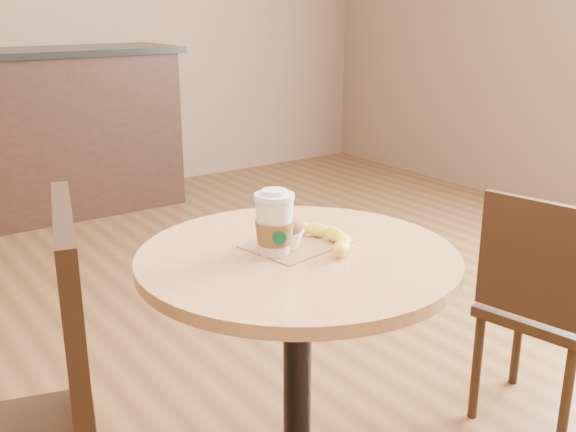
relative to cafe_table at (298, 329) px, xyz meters
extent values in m
cylinder|color=black|center=(0.00, 0.00, -0.18)|extent=(0.07, 0.07, 0.72)
cylinder|color=tan|center=(0.00, 0.00, 0.18)|extent=(0.76, 0.76, 0.03)
cube|color=#301E10|center=(-0.55, -0.07, 0.19)|extent=(0.14, 0.40, 0.45)
cube|color=#301E10|center=(0.91, -0.09, -0.17)|extent=(0.40, 0.40, 0.03)
cylinder|color=#301E10|center=(1.03, 0.08, -0.36)|extent=(0.03, 0.03, 0.38)
cylinder|color=#301E10|center=(0.79, -0.26, -0.36)|extent=(0.03, 0.03, 0.38)
cylinder|color=#301E10|center=(0.74, 0.03, -0.36)|extent=(0.03, 0.03, 0.38)
cube|color=#301E10|center=(0.76, -0.12, 0.05)|extent=(0.09, 0.32, 0.36)
cube|color=#9E714C|center=(0.04, 0.05, 0.20)|extent=(0.27, 0.22, 0.00)
cylinder|color=white|center=(-0.05, 0.03, 0.34)|extent=(0.09, 0.09, 0.01)
cylinder|color=white|center=(-0.05, 0.03, 0.35)|extent=(0.06, 0.06, 0.01)
cylinder|color=#064326|center=(-0.06, -0.02, 0.25)|extent=(0.03, 0.01, 0.03)
ellipsoid|color=brown|center=(-0.01, 0.04, 0.26)|extent=(0.10, 0.10, 0.06)
ellipsoid|color=#FBE9C9|center=(-0.01, 0.04, 0.28)|extent=(0.03, 0.03, 0.02)
camera|label=1|loc=(-0.87, -1.19, 0.76)|focal=42.00mm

